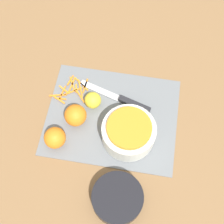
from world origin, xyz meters
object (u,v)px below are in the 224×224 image
knife (127,101)px  orange_left (55,138)px  orange_right (75,115)px  bowl_speckled (129,132)px  lemon (93,100)px  bowl_dark (117,198)px

knife → orange_left: bearing=58.4°
orange_right → bowl_speckled: bearing=169.9°
orange_right → lemon: bearing=-122.5°
bowl_dark → orange_left: (0.22, -0.15, 0.02)m
knife → orange_left: orange_left is taller
orange_right → orange_left: bearing=61.3°
bowl_speckled → lemon: (0.14, -0.10, -0.01)m
bowl_dark → bowl_speckled: bearing=-90.8°
orange_left → orange_right: bearing=-118.7°
bowl_speckled → knife: size_ratio=0.66×
knife → bowl_speckled: bearing=116.9°
knife → lemon: (0.11, 0.03, 0.02)m
lemon → orange_left: bearing=59.5°
knife → lemon: lemon is taller
lemon → bowl_speckled: bearing=143.6°
bowl_speckled → orange_left: size_ratio=2.46×
bowl_dark → orange_left: orange_left is taller
orange_left → orange_right: size_ratio=0.95×
bowl_dark → orange_left: 0.27m
bowl_speckled → orange_right: bowl_speckled is taller
orange_left → lemon: (-0.09, -0.16, -0.01)m
bowl_speckled → knife: (0.02, -0.13, -0.03)m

